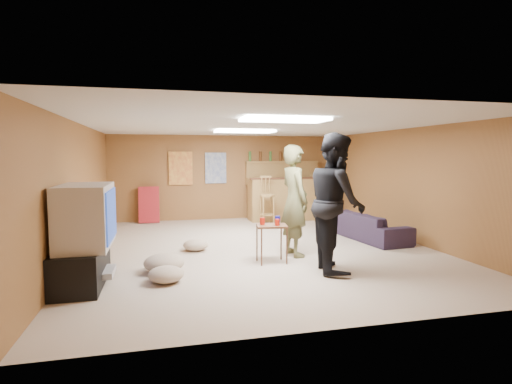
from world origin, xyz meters
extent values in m
plane|color=tan|center=(0.00, 0.00, 0.00)|extent=(7.00, 7.00, 0.00)
cube|color=silver|center=(0.00, 0.00, 2.20)|extent=(6.00, 7.00, 0.02)
cube|color=brown|center=(0.00, 3.50, 1.10)|extent=(6.00, 0.02, 2.20)
cube|color=brown|center=(0.00, -3.50, 1.10)|extent=(6.00, 0.02, 2.20)
cube|color=brown|center=(-3.00, 0.00, 1.10)|extent=(0.02, 7.00, 2.20)
cube|color=brown|center=(3.00, 0.00, 1.10)|extent=(0.02, 7.00, 2.20)
cube|color=black|center=(-2.72, -1.50, 0.25)|extent=(0.55, 1.30, 0.50)
cube|color=#B2B2B7|center=(-2.50, -1.50, 0.15)|extent=(0.35, 0.50, 0.08)
cube|color=#B2B2B7|center=(-2.65, -1.50, 0.90)|extent=(0.60, 1.10, 0.80)
cube|color=navy|center=(-2.34, -1.50, 0.90)|extent=(0.02, 0.95, 0.65)
cube|color=olive|center=(1.50, 2.95, 0.55)|extent=(2.00, 0.60, 1.10)
cube|color=#442615|center=(1.50, 2.70, 1.10)|extent=(2.10, 0.12, 0.05)
cube|color=olive|center=(1.50, 3.40, 1.50)|extent=(2.00, 0.18, 0.05)
cube|color=olive|center=(1.50, 3.42, 1.20)|extent=(2.00, 0.14, 0.60)
cube|color=#BF3F26|center=(-1.20, 3.46, 1.35)|extent=(0.60, 0.03, 0.85)
cube|color=#334C99|center=(-0.30, 3.46, 1.35)|extent=(0.55, 0.03, 0.80)
cube|color=#AA1F26|center=(-2.00, 3.30, 0.45)|extent=(0.50, 0.26, 0.91)
cube|color=white|center=(0.00, -1.50, 2.17)|extent=(1.20, 0.60, 0.04)
cube|color=white|center=(0.00, 1.20, 2.17)|extent=(1.20, 0.60, 0.04)
imported|color=brown|center=(0.45, -0.66, 0.92)|extent=(0.53, 0.73, 1.85)
imported|color=black|center=(0.75, -1.63, 1.00)|extent=(0.92, 1.09, 1.99)
imported|color=black|center=(2.34, 0.20, 0.27)|extent=(0.90, 1.89, 0.53)
cube|color=#442615|center=(-0.04, -1.03, 0.30)|extent=(0.51, 0.43, 0.60)
cylinder|color=#B91A0C|center=(-0.18, -0.97, 0.65)|extent=(0.10, 0.10, 0.11)
cylinder|color=#B91A0C|center=(0.02, -1.11, 0.65)|extent=(0.09, 0.09, 0.10)
cylinder|color=navy|center=(0.08, -0.91, 0.65)|extent=(0.10, 0.10, 0.11)
ellipsoid|color=tan|center=(-1.68, -1.14, 0.13)|extent=(0.62, 0.62, 0.26)
ellipsoid|color=tan|center=(-1.13, 0.06, 0.10)|extent=(0.52, 0.52, 0.20)
ellipsoid|color=tan|center=(-1.66, -1.64, 0.11)|extent=(0.58, 0.58, 0.21)
camera|label=1|loc=(-1.71, -6.91, 1.66)|focal=28.00mm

